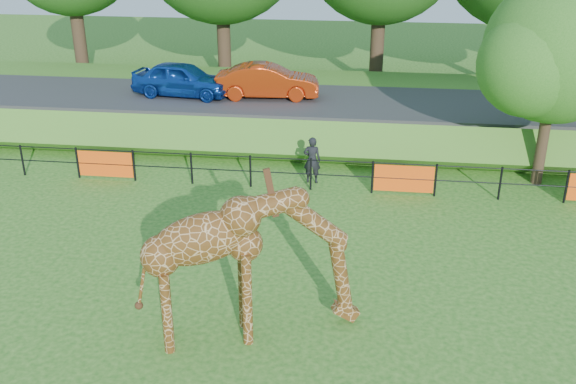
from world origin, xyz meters
name	(u,v)px	position (x,y,z in m)	size (l,w,h in m)	color
ground	(274,334)	(0.00, 0.00, 0.00)	(90.00, 90.00, 0.00)	#226018
giraffe	(251,265)	(-0.45, -0.02, 1.68)	(4.71, 0.87, 3.37)	#583312
perimeter_fence	(311,174)	(0.00, 8.00, 0.55)	(28.07, 0.10, 1.10)	black
embankment	(328,108)	(0.00, 15.50, 0.65)	(40.00, 9.00, 1.30)	#226018
road	(326,101)	(0.00, 14.00, 1.36)	(40.00, 5.00, 0.12)	#2E2E31
car_blue	(183,79)	(-5.90, 13.86, 2.12)	(1.66, 4.13, 1.41)	#1542AA
car_red	(268,81)	(-2.39, 14.05, 2.11)	(1.45, 4.17, 1.37)	#B4300C
visitor	(312,160)	(-0.02, 8.65, 0.80)	(0.58, 0.38, 1.60)	black
tree_east	(560,56)	(7.60, 9.63, 4.28)	(5.40, 4.71, 6.76)	#342217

